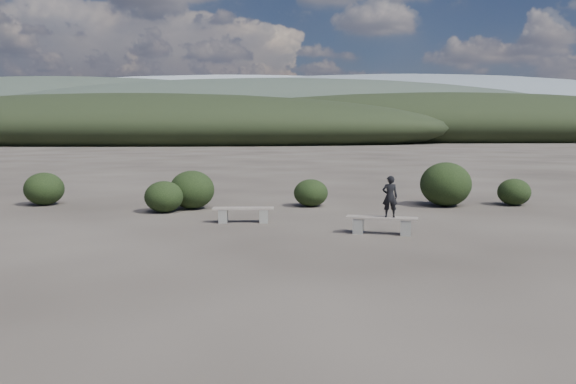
{
  "coord_description": "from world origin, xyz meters",
  "views": [
    {
      "loc": [
        -0.3,
        -9.53,
        2.57
      ],
      "look_at": [
        -0.09,
        3.5,
        1.1
      ],
      "focal_mm": 35.0,
      "sensor_mm": 36.0,
      "label": 1
    }
  ],
  "objects": [
    {
      "name": "ground",
      "position": [
        0.0,
        0.0,
        0.0
      ],
      "size": [
        1200.0,
        1200.0,
        0.0
      ],
      "primitive_type": "plane",
      "color": "#312B26",
      "rests_on": "ground"
    },
    {
      "name": "bench_left",
      "position": [
        -1.28,
        5.74,
        0.26
      ],
      "size": [
        1.68,
        0.37,
        0.42
      ],
      "rotation": [
        0.0,
        0.0,
        0.01
      ],
      "color": "#65645E",
      "rests_on": "ground"
    },
    {
      "name": "bench_right",
      "position": [
        2.22,
        3.96,
        0.26
      ],
      "size": [
        1.76,
        0.76,
        0.43
      ],
      "rotation": [
        0.0,
        0.0,
        -0.24
      ],
      "color": "#65645E",
      "rests_on": "ground"
    },
    {
      "name": "seated_person",
      "position": [
        2.39,
        3.92,
        0.94
      ],
      "size": [
        0.39,
        0.27,
        1.01
      ],
      "primitive_type": "imported",
      "rotation": [
        0.0,
        0.0,
        3.07
      ],
      "color": "black",
      "rests_on": "bench_right"
    },
    {
      "name": "shrub_a",
      "position": [
        -3.85,
        7.71,
        0.49
      ],
      "size": [
        1.19,
        1.19,
        0.97
      ],
      "primitive_type": "ellipsoid",
      "color": "black",
      "rests_on": "ground"
    },
    {
      "name": "shrub_b",
      "position": [
        -3.1,
        8.47,
        0.62
      ],
      "size": [
        1.45,
        1.45,
        1.24
      ],
      "primitive_type": "ellipsoid",
      "color": "black",
      "rests_on": "ground"
    },
    {
      "name": "shrub_c",
      "position": [
        0.76,
        8.97,
        0.45
      ],
      "size": [
        1.14,
        1.14,
        0.91
      ],
      "primitive_type": "ellipsoid",
      "color": "black",
      "rests_on": "ground"
    },
    {
      "name": "shrub_d",
      "position": [
        5.26,
        8.97,
        0.73
      ],
      "size": [
        1.68,
        1.68,
        1.47
      ],
      "primitive_type": "ellipsoid",
      "color": "black",
      "rests_on": "ground"
    },
    {
      "name": "shrub_e",
      "position": [
        7.63,
        9.12,
        0.45
      ],
      "size": [
        1.09,
        1.09,
        0.91
      ],
      "primitive_type": "ellipsoid",
      "color": "black",
      "rests_on": "ground"
    },
    {
      "name": "shrub_f",
      "position": [
        -8.25,
        9.45,
        0.55
      ],
      "size": [
        1.31,
        1.31,
        1.11
      ],
      "primitive_type": "ellipsoid",
      "color": "black",
      "rests_on": "ground"
    },
    {
      "name": "mountain_ridges",
      "position": [
        -7.48,
        339.06,
        10.84
      ],
      "size": [
        500.0,
        400.0,
        56.0
      ],
      "color": "black",
      "rests_on": "ground"
    }
  ]
}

